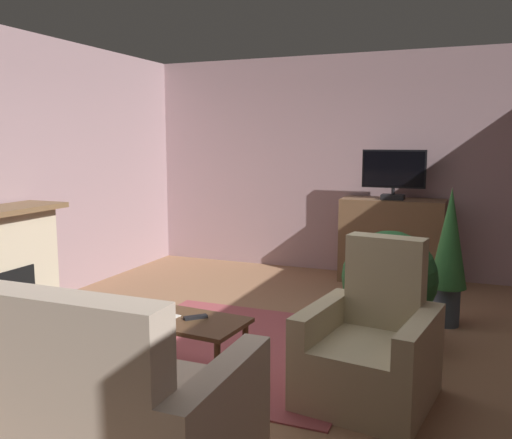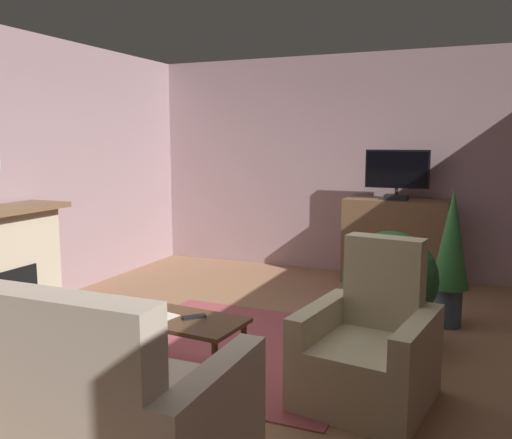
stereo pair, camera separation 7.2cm
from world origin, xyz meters
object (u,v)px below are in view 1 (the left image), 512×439
armchair_facing_sofa (371,351)px  tv_cabinet (392,242)px  tv_remote (196,317)px  potted_plant_leafy_by_curtain (389,280)px  potted_plant_tall_palm_by_window (449,250)px  coffee_table (179,326)px  folded_newspaper (156,316)px  sofa_floral (53,404)px  television (394,173)px  cat (145,323)px

armchair_facing_sofa → tv_cabinet: bearing=95.8°
tv_remote → potted_plant_leafy_by_curtain: (1.19, 1.20, 0.10)m
tv_remote → potted_plant_tall_palm_by_window: (1.62, 1.96, 0.25)m
coffee_table → folded_newspaper: folded_newspaper is taller
tv_cabinet → potted_plant_leafy_by_curtain: bearing=-82.5°
folded_newspaper → sofa_floral: (0.08, -1.14, -0.12)m
television → potted_plant_leafy_by_curtain: 2.32m
potted_plant_leafy_by_curtain → television: bearing=97.7°
tv_remote → cat: size_ratio=0.29×
sofa_floral → potted_plant_tall_palm_by_window: (1.83, 3.17, 0.38)m
sofa_floral → armchair_facing_sofa: (1.43, 1.42, -0.02)m
coffee_table → cat: size_ratio=1.74×
sofa_floral → potted_plant_tall_palm_by_window: potted_plant_tall_palm_by_window is taller
television → potted_plant_tall_palm_by_window: size_ratio=0.57×
armchair_facing_sofa → potted_plant_tall_palm_by_window: (0.40, 1.75, 0.40)m
potted_plant_tall_palm_by_window → television: bearing=117.3°
cat → potted_plant_leafy_by_curtain: bearing=14.8°
tv_cabinet → potted_plant_tall_palm_by_window: size_ratio=0.94×
coffee_table → potted_plant_leafy_by_curtain: potted_plant_leafy_by_curtain is taller
folded_newspaper → sofa_floral: 1.15m
coffee_table → armchair_facing_sofa: (1.34, 0.24, -0.08)m
folded_newspaper → potted_plant_leafy_by_curtain: 1.95m
coffee_table → potted_plant_leafy_by_curtain: bearing=43.2°
armchair_facing_sofa → cat: (-2.09, 0.45, -0.22)m
sofa_floral → cat: bearing=109.4°
armchair_facing_sofa → television: bearing=95.9°
television → potted_plant_tall_palm_by_window: 1.70m
folded_newspaper → sofa_floral: bearing=-74.3°
coffee_table → tv_remote: (0.12, 0.03, 0.07)m
television → sofa_floral: bearing=-103.6°
potted_plant_tall_palm_by_window → cat: size_ratio=2.24×
cat → television: bearing=57.0°
television → cat: television is taller
folded_newspaper → potted_plant_leafy_by_curtain: size_ratio=0.30×
tv_remote → sofa_floral: (-0.21, -1.21, -0.13)m
folded_newspaper → potted_plant_leafy_by_curtain: potted_plant_leafy_by_curtain is taller
tv_cabinet → tv_remote: tv_cabinet is taller
television → folded_newspaper: bearing=-109.1°
tv_cabinet → tv_remote: bearing=-104.6°
sofa_floral → potted_plant_leafy_by_curtain: sofa_floral is taller
cat → armchair_facing_sofa: bearing=-12.1°
sofa_floral → tv_cabinet: bearing=76.6°
tv_cabinet → coffee_table: bearing=-106.4°
tv_remote → folded_newspaper: size_ratio=0.57×
coffee_table → cat: 1.06m
potted_plant_leafy_by_curtain → potted_plant_tall_palm_by_window: size_ratio=0.76×
coffee_table → potted_plant_tall_palm_by_window: bearing=48.7°
folded_newspaper → cat: (-0.57, 0.72, -0.36)m
tv_cabinet → coffee_table: size_ratio=1.21×
tv_cabinet → cat: size_ratio=2.10×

